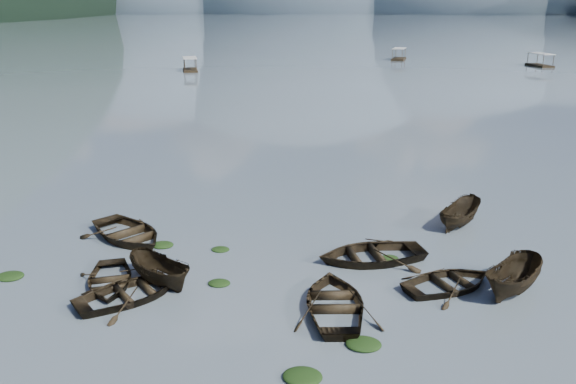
# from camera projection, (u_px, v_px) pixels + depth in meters

# --- Properties ---
(ground_plane) EXTENTS (2400.00, 2400.00, 0.00)m
(ground_plane) POSITION_uv_depth(u_px,v_px,m) (255.00, 365.00, 18.42)
(ground_plane) COLOR slate
(haze_mtn_a) EXTENTS (520.00, 520.00, 280.00)m
(haze_mtn_a) POSITION_uv_depth(u_px,v_px,m) (176.00, 11.00, 890.43)
(haze_mtn_a) COLOR #475666
(haze_mtn_a) RESTS_ON ground
(haze_mtn_b) EXTENTS (520.00, 520.00, 340.00)m
(haze_mtn_b) POSITION_uv_depth(u_px,v_px,m) (301.00, 12.00, 873.28)
(haze_mtn_b) COLOR #475666
(haze_mtn_b) RESTS_ON ground
(haze_mtn_c) EXTENTS (520.00, 520.00, 260.00)m
(haze_mtn_c) POSITION_uv_depth(u_px,v_px,m) (432.00, 12.00, 856.12)
(haze_mtn_c) COLOR #475666
(haze_mtn_c) RESTS_ON ground
(haze_mtn_d) EXTENTS (520.00, 520.00, 220.00)m
(haze_mtn_d) POSITION_uv_depth(u_px,v_px,m) (554.00, 12.00, 840.68)
(haze_mtn_d) COLOR #475666
(haze_mtn_d) RESTS_ON ground
(rowboat_0) EXTENTS (3.89, 4.58, 0.80)m
(rowboat_0) POSITION_uv_depth(u_px,v_px,m) (110.00, 285.00, 23.72)
(rowboat_0) COLOR black
(rowboat_0) RESTS_ON ground
(rowboat_1) EXTENTS (5.40, 5.33, 0.92)m
(rowboat_1) POSITION_uv_depth(u_px,v_px,m) (131.00, 298.00, 22.62)
(rowboat_1) COLOR black
(rowboat_1) RESTS_ON ground
(rowboat_2) EXTENTS (3.81, 3.41, 1.44)m
(rowboat_2) POSITION_uv_depth(u_px,v_px,m) (161.00, 283.00, 23.83)
(rowboat_2) COLOR black
(rowboat_2) RESTS_ON ground
(rowboat_3) EXTENTS (3.88, 5.10, 0.99)m
(rowboat_3) POSITION_uv_depth(u_px,v_px,m) (335.00, 309.00, 21.81)
(rowboat_3) COLOR black
(rowboat_3) RESTS_ON ground
(rowboat_4) EXTENTS (5.08, 4.60, 0.86)m
(rowboat_4) POSITION_uv_depth(u_px,v_px,m) (449.00, 288.00, 23.47)
(rowboat_4) COLOR black
(rowboat_4) RESTS_ON ground
(rowboat_5) EXTENTS (3.72, 4.18, 1.58)m
(rowboat_5) POSITION_uv_depth(u_px,v_px,m) (512.00, 292.00, 23.10)
(rowboat_5) COLOR black
(rowboat_5) RESTS_ON ground
(rowboat_6) EXTENTS (6.25, 6.09, 1.06)m
(rowboat_6) POSITION_uv_depth(u_px,v_px,m) (128.00, 239.00, 28.36)
(rowboat_6) COLOR black
(rowboat_6) RESTS_ON ground
(rowboat_7) EXTENTS (5.87, 4.92, 1.04)m
(rowboat_7) POSITION_uv_depth(u_px,v_px,m) (371.00, 260.00, 25.99)
(rowboat_7) COLOR black
(rowboat_7) RESTS_ON ground
(rowboat_8) EXTENTS (3.32, 3.98, 1.48)m
(rowboat_8) POSITION_uv_depth(u_px,v_px,m) (458.00, 225.00, 30.17)
(rowboat_8) COLOR black
(rowboat_8) RESTS_ON ground
(weed_clump_0) EXTENTS (1.19, 0.97, 0.26)m
(weed_clump_0) POSITION_uv_depth(u_px,v_px,m) (10.00, 278.00, 24.32)
(weed_clump_0) COLOR black
(weed_clump_0) RESTS_ON ground
(weed_clump_1) EXTENTS (0.95, 0.76, 0.21)m
(weed_clump_1) POSITION_uv_depth(u_px,v_px,m) (219.00, 284.00, 23.76)
(weed_clump_1) COLOR black
(weed_clump_1) RESTS_ON ground
(weed_clump_2) EXTENTS (1.28, 1.02, 0.28)m
(weed_clump_2) POSITION_uv_depth(u_px,v_px,m) (303.00, 379.00, 17.77)
(weed_clump_2) COLOR black
(weed_clump_2) RESTS_ON ground
(weed_clump_3) EXTENTS (0.80, 0.67, 0.18)m
(weed_clump_3) POSITION_uv_depth(u_px,v_px,m) (390.00, 259.00, 26.15)
(weed_clump_3) COLOR black
(weed_clump_3) RESTS_ON ground
(weed_clump_4) EXTENTS (1.25, 0.99, 0.26)m
(weed_clump_4) POSITION_uv_depth(u_px,v_px,m) (363.00, 346.00, 19.47)
(weed_clump_4) COLOR black
(weed_clump_4) RESTS_ON ground
(weed_clump_5) EXTENTS (1.11, 0.90, 0.24)m
(weed_clump_5) POSITION_uv_depth(u_px,v_px,m) (162.00, 246.00, 27.50)
(weed_clump_5) COLOR black
(weed_clump_5) RESTS_ON ground
(weed_clump_6) EXTENTS (0.88, 0.73, 0.18)m
(weed_clump_6) POSITION_uv_depth(u_px,v_px,m) (220.00, 250.00, 27.05)
(weed_clump_6) COLOR black
(weed_clump_6) RESTS_ON ground
(weed_clump_7) EXTENTS (1.20, 0.96, 0.26)m
(weed_clump_7) POSITION_uv_depth(u_px,v_px,m) (517.00, 274.00, 24.69)
(weed_clump_7) COLOR black
(weed_clump_7) RESTS_ON ground
(pontoon_left) EXTENTS (4.05, 6.35, 2.26)m
(pontoon_left) POSITION_uv_depth(u_px,v_px,m) (190.00, 71.00, 99.38)
(pontoon_left) COLOR black
(pontoon_left) RESTS_ON ground
(pontoon_centre) EXTENTS (3.77, 6.44, 2.31)m
(pontoon_centre) POSITION_uv_depth(u_px,v_px,m) (399.00, 60.00, 119.27)
(pontoon_centre) COLOR black
(pontoon_centre) RESTS_ON ground
(pontoon_right) EXTENTS (3.87, 6.51, 2.34)m
(pontoon_right) POSITION_uv_depth(u_px,v_px,m) (539.00, 66.00, 106.61)
(pontoon_right) COLOR black
(pontoon_right) RESTS_ON ground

